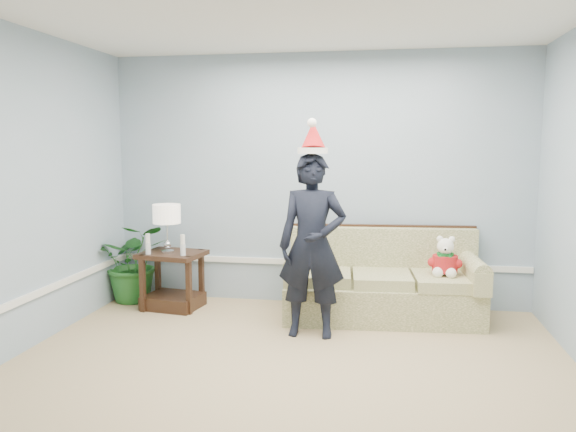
# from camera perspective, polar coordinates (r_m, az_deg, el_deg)

# --- Properties ---
(room_shell) EXTENTS (4.54, 5.04, 2.74)m
(room_shell) POSITION_cam_1_polar(r_m,az_deg,el_deg) (3.60, -1.69, 1.19)
(room_shell) COLOR tan
(room_shell) RESTS_ON ground
(wainscot_trim) EXTENTS (4.49, 4.99, 0.06)m
(wainscot_trim) POSITION_cam_1_polar(r_m,az_deg,el_deg) (5.21, -11.91, -7.14)
(wainscot_trim) COLOR white
(wainscot_trim) RESTS_ON room_shell
(sofa) EXTENTS (1.97, 0.96, 0.90)m
(sofa) POSITION_cam_1_polar(r_m,az_deg,el_deg) (5.77, 9.49, -7.00)
(sofa) COLOR #606B32
(sofa) RESTS_ON room_shell
(side_table) EXTENTS (0.69, 0.61, 0.60)m
(side_table) POSITION_cam_1_polar(r_m,az_deg,el_deg) (6.15, -11.61, -6.98)
(side_table) COLOR #342012
(side_table) RESTS_ON room_shell
(table_lamp) EXTENTS (0.29, 0.29, 0.51)m
(table_lamp) POSITION_cam_1_polar(r_m,az_deg,el_deg) (5.97, -12.22, 0.00)
(table_lamp) COLOR silver
(table_lamp) RESTS_ON side_table
(candle_pair) EXTENTS (0.43, 0.05, 0.22)m
(candle_pair) POSITION_cam_1_polar(r_m,az_deg,el_deg) (5.91, -12.36, -2.93)
(candle_pair) COLOR silver
(candle_pair) RESTS_ON side_table
(houseplant) EXTENTS (0.95, 0.88, 0.88)m
(houseplant) POSITION_cam_1_polar(r_m,az_deg,el_deg) (6.47, -15.29, -4.54)
(houseplant) COLOR #206022
(houseplant) RESTS_ON room_shell
(man) EXTENTS (0.61, 0.41, 1.66)m
(man) POSITION_cam_1_polar(r_m,az_deg,el_deg) (5.05, 2.48, -3.02)
(man) COLOR black
(man) RESTS_ON room_shell
(santa_hat) EXTENTS (0.31, 0.34, 0.32)m
(santa_hat) POSITION_cam_1_polar(r_m,az_deg,el_deg) (4.98, 2.56, 7.89)
(santa_hat) COLOR white
(santa_hat) RESTS_ON man
(teddy_bear) EXTENTS (0.27, 0.29, 0.39)m
(teddy_bear) POSITION_cam_1_polar(r_m,az_deg,el_deg) (5.66, 15.67, -4.43)
(teddy_bear) COLOR white
(teddy_bear) RESTS_ON sofa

